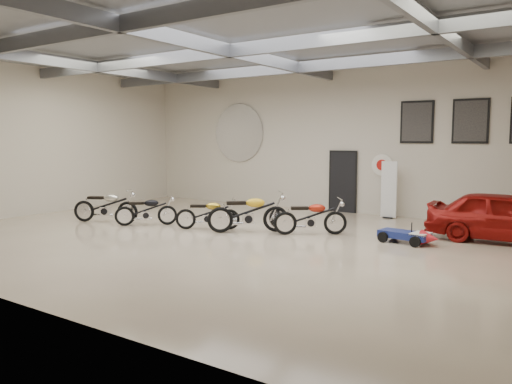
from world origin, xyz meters
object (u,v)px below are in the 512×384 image
Objects in this scene: motorcycle_red at (310,216)px; vintage_car at (506,217)px; motorcycle_gold at (208,213)px; motorcycle_yellow at (248,212)px; go_kart at (409,233)px; banner_stand at (389,190)px; motorcycle_black at (146,210)px; motorcycle_silver at (105,205)px.

vintage_car is at bearing -13.45° from motorcycle_red.
motorcycle_yellow is at bearing -19.73° from motorcycle_gold.
go_kart is at bearing -19.59° from motorcycle_gold.
motorcycle_red is (-0.80, -3.92, -0.43)m from banner_stand.
vintage_car is (9.25, 3.26, 0.17)m from motorcycle_black.
motorcycle_red reaches higher than motorcycle_black.
banner_stand is 7.72m from motorcycle_black.
motorcycle_yellow reaches higher than motorcycle_gold.
motorcycle_gold is (-3.61, -4.83, -0.47)m from banner_stand.
motorcycle_red is at bearing -17.87° from motorcycle_yellow.
motorcycle_silver is 11.27m from vintage_car.
motorcycle_gold reaches higher than go_kart.
vintage_car is at bearing -31.63° from banner_stand.
motorcycle_red is 4.86m from vintage_car.
vintage_car is at bearing -11.74° from motorcycle_gold.
motorcycle_gold is 7.81m from vintage_car.
motorcycle_red is at bearing -164.49° from go_kart.
go_kart is at bearing -27.09° from motorcycle_yellow.
motorcycle_silver is 6.43m from motorcycle_red.
motorcycle_red is at bearing -14.29° from motorcycle_gold.
motorcycle_gold is at bearing 152.72° from motorcycle_yellow.
motorcycle_black is 2.01m from motorcycle_gold.
motorcycle_red is at bearing 109.02° from vintage_car.
motorcycle_black is at bearing 161.00° from motorcycle_red.
banner_stand is 6.05m from motorcycle_gold.
motorcycle_black is 3.26m from motorcycle_yellow.
motorcycle_black is at bearing 162.12° from motorcycle_gold.
motorcycle_yellow is (4.61, 1.07, 0.04)m from motorcycle_silver.
motorcycle_black is 9.81m from vintage_car.
motorcycle_silver is at bearing -158.28° from go_kart.
motorcycle_gold is 2.95m from motorcycle_red.
motorcycle_silver is (-7.00, -5.63, -0.40)m from banner_stand.
motorcycle_yellow is 1.71m from motorcycle_red.
motorcycle_yellow is (-2.39, -4.56, -0.36)m from banner_stand.
motorcycle_yellow reaches higher than motorcycle_silver.
motorcycle_black is 4.96m from motorcycle_red.
banner_stand is 4.02m from motorcycle_red.
motorcycle_silver is at bearing 148.93° from motorcycle_black.
motorcycle_gold is at bearing 107.48° from vintage_car.
motorcycle_yellow reaches higher than motorcycle_black.
motorcycle_black is at bearing -138.38° from banner_stand.
motorcycle_silver is at bearing -143.44° from banner_stand.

